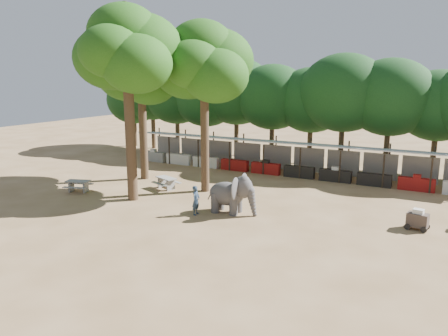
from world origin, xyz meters
The scene contains 11 objects.
ground centered at (0.00, 0.00, 0.00)m, with size 100.00×100.00×0.00m, color brown.
vendor_stalls centered at (0.00, 13.84, 1.18)m, with size 28.00×2.99×2.80m.
yard_tree_left centered at (-9.13, 7.19, 8.20)m, with size 7.10×6.90×11.02m.
yard_tree_center centered at (-6.13, 2.19, 9.21)m, with size 7.10×6.90×12.04m.
yard_tree_back centered at (-3.13, 6.19, 8.54)m, with size 7.10×6.90×11.36m.
backdrop_trees centered at (0.00, 19.00, 5.51)m, with size 46.46×5.95×8.33m.
elephant centered at (0.87, 2.50, 1.14)m, with size 2.98×2.29×2.28m.
handler centered at (-0.81, 1.27, 0.84)m, with size 0.60×0.40×1.68m, color #26384C.
picnic_table_near centered at (-10.49, 1.71, 0.52)m, with size 1.96×1.86×0.79m.
picnic_table_far centered at (-5.69, 5.21, 0.53)m, with size 2.05×1.96×0.82m.
cart_front centered at (10.54, 4.53, 0.54)m, with size 1.22×0.90×1.09m.
Camera 1 is at (11.82, -19.00, 7.78)m, focal length 35.00 mm.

